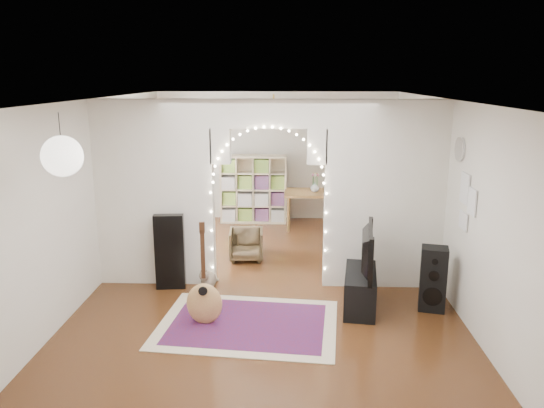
{
  "coord_description": "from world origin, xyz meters",
  "views": [
    {
      "loc": [
        0.33,
        -7.42,
        3.0
      ],
      "look_at": [
        0.04,
        0.3,
        1.14
      ],
      "focal_mm": 35.0,
      "sensor_mm": 36.0,
      "label": 1
    }
  ],
  "objects_px": {
    "media_console": "(360,290)",
    "dining_chair_right": "(246,245)",
    "floor_speaker": "(433,279)",
    "dining_chair_left": "(246,241)",
    "bookcase": "(253,189)",
    "dining_table": "(315,195)",
    "acoustic_guitar": "(204,287)"
  },
  "relations": [
    {
      "from": "bookcase",
      "to": "floor_speaker",
      "type": "bearing_deg",
      "value": -57.07
    },
    {
      "from": "acoustic_guitar",
      "to": "dining_chair_left",
      "type": "xyz_separation_m",
      "value": [
        0.28,
        2.74,
        -0.27
      ]
    },
    {
      "from": "acoustic_guitar",
      "to": "dining_chair_right",
      "type": "bearing_deg",
      "value": 76.22
    },
    {
      "from": "dining_table",
      "to": "dining_chair_right",
      "type": "height_order",
      "value": "dining_table"
    },
    {
      "from": "dining_chair_right",
      "to": "media_console",
      "type": "bearing_deg",
      "value": -51.65
    },
    {
      "from": "floor_speaker",
      "to": "dining_chair_left",
      "type": "xyz_separation_m",
      "value": [
        -2.64,
        2.2,
        -0.21
      ]
    },
    {
      "from": "floor_speaker",
      "to": "dining_table",
      "type": "xyz_separation_m",
      "value": [
        -1.4,
        3.83,
        0.26
      ]
    },
    {
      "from": "floor_speaker",
      "to": "media_console",
      "type": "bearing_deg",
      "value": -168.4
    },
    {
      "from": "bookcase",
      "to": "dining_chair_right",
      "type": "relative_size",
      "value": 2.49
    },
    {
      "from": "media_console",
      "to": "dining_chair_right",
      "type": "relative_size",
      "value": 1.75
    },
    {
      "from": "floor_speaker",
      "to": "dining_chair_left",
      "type": "bearing_deg",
      "value": 152.92
    },
    {
      "from": "media_console",
      "to": "bookcase",
      "type": "xyz_separation_m",
      "value": [
        -1.72,
        4.23,
        0.46
      ]
    },
    {
      "from": "acoustic_guitar",
      "to": "dining_table",
      "type": "relative_size",
      "value": 0.92
    },
    {
      "from": "acoustic_guitar",
      "to": "dining_chair_right",
      "type": "distance_m",
      "value": 2.44
    },
    {
      "from": "acoustic_guitar",
      "to": "dining_table",
      "type": "distance_m",
      "value": 4.63
    },
    {
      "from": "acoustic_guitar",
      "to": "bookcase",
      "type": "distance_m",
      "value": 4.79
    },
    {
      "from": "floor_speaker",
      "to": "media_console",
      "type": "relative_size",
      "value": 0.86
    },
    {
      "from": "dining_table",
      "to": "dining_chair_right",
      "type": "bearing_deg",
      "value": -120.93
    },
    {
      "from": "bookcase",
      "to": "dining_chair_right",
      "type": "height_order",
      "value": "bookcase"
    },
    {
      "from": "dining_chair_right",
      "to": "dining_table",
      "type": "bearing_deg",
      "value": 54.39
    },
    {
      "from": "floor_speaker",
      "to": "bookcase",
      "type": "height_order",
      "value": "bookcase"
    },
    {
      "from": "dining_chair_left",
      "to": "dining_chair_right",
      "type": "xyz_separation_m",
      "value": [
        0.03,
        -0.33,
        0.04
      ]
    },
    {
      "from": "dining_table",
      "to": "bookcase",
      "type": "bearing_deg",
      "value": 162.7
    },
    {
      "from": "bookcase",
      "to": "acoustic_guitar",
      "type": "bearing_deg",
      "value": -92.34
    },
    {
      "from": "bookcase",
      "to": "dining_table",
      "type": "xyz_separation_m",
      "value": [
        1.26,
        -0.42,
        -0.03
      ]
    },
    {
      "from": "dining_table",
      "to": "dining_chair_right",
      "type": "relative_size",
      "value": 2.13
    },
    {
      "from": "dining_table",
      "to": "dining_chair_left",
      "type": "xyz_separation_m",
      "value": [
        -1.25,
        -1.62,
        -0.47
      ]
    },
    {
      "from": "dining_chair_right",
      "to": "dining_chair_left",
      "type": "bearing_deg",
      "value": 91.31
    },
    {
      "from": "dining_chair_right",
      "to": "acoustic_guitar",
      "type": "bearing_deg",
      "value": -101.09
    },
    {
      "from": "floor_speaker",
      "to": "dining_chair_left",
      "type": "height_order",
      "value": "floor_speaker"
    },
    {
      "from": "acoustic_guitar",
      "to": "dining_chair_right",
      "type": "xyz_separation_m",
      "value": [
        0.31,
        2.41,
        -0.23
      ]
    },
    {
      "from": "bookcase",
      "to": "dining_chair_right",
      "type": "xyz_separation_m",
      "value": [
        0.05,
        -2.37,
        -0.45
      ]
    }
  ]
}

